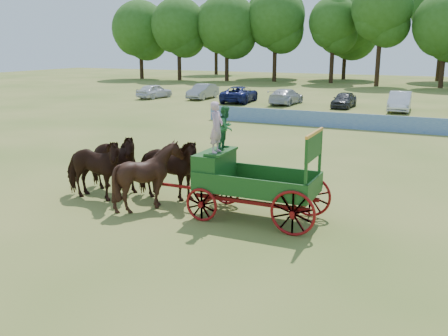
# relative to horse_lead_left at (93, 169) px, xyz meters

# --- Properties ---
(ground) EXTENTS (160.00, 160.00, 0.00)m
(ground) POSITION_rel_horse_lead_left_xyz_m (9.10, 1.56, -1.15)
(ground) COLOR #9B8C46
(ground) RESTS_ON ground
(horse_lead_left) EXTENTS (2.76, 1.33, 2.30)m
(horse_lead_left) POSITION_rel_horse_lead_left_xyz_m (0.00, 0.00, 0.00)
(horse_lead_left) COLOR black
(horse_lead_left) RESTS_ON ground
(horse_lead_right) EXTENTS (2.84, 1.53, 2.30)m
(horse_lead_right) POSITION_rel_horse_lead_left_xyz_m (0.00, 1.10, 0.00)
(horse_lead_right) COLOR black
(horse_lead_right) RESTS_ON ground
(horse_wheel_left) EXTENTS (2.48, 2.32, 2.30)m
(horse_wheel_left) POSITION_rel_horse_lead_left_xyz_m (2.40, 0.00, 0.00)
(horse_wheel_left) COLOR black
(horse_wheel_left) RESTS_ON ground
(horse_wheel_right) EXTENTS (2.78, 1.38, 2.30)m
(horse_wheel_right) POSITION_rel_horse_lead_left_xyz_m (2.40, 1.10, 0.00)
(horse_wheel_right) COLOR black
(horse_wheel_right) RESTS_ON ground
(farm_dray) EXTENTS (6.00, 2.00, 3.77)m
(farm_dray) POSITION_rel_horse_lead_left_xyz_m (5.37, 0.56, 0.44)
(farm_dray) COLOR maroon
(farm_dray) RESTS_ON ground
(sponsor_banner) EXTENTS (26.00, 0.08, 1.05)m
(sponsor_banner) POSITION_rel_horse_lead_left_xyz_m (8.10, 19.56, -0.62)
(sponsor_banner) COLOR #1E50A3
(sponsor_banner) RESTS_ON ground
(parked_cars) EXTENTS (42.33, 6.46, 1.63)m
(parked_cars) POSITION_rel_horse_lead_left_xyz_m (3.30, 31.09, -0.39)
(parked_cars) COLOR silver
(parked_cars) RESTS_ON ground
(treeline) EXTENTS (89.70, 24.08, 15.72)m
(treeline) POSITION_rel_horse_lead_left_xyz_m (4.38, 61.43, 7.86)
(treeline) COLOR #382314
(treeline) RESTS_ON ground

